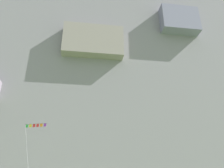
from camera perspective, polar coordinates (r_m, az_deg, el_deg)
cliff_face at (r=67.95m, az=-5.26°, el=4.43°), size 180.00×23.65×73.25m
kite_banner_upper_mid at (r=29.37m, az=-18.45°, el=-11.06°), size 3.42×6.17×10.65m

